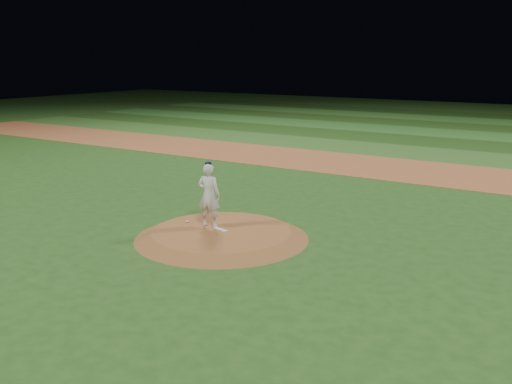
{
  "coord_description": "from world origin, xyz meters",
  "views": [
    {
      "loc": [
        10.26,
        -13.9,
        5.62
      ],
      "look_at": [
        0.0,
        2.0,
        1.1
      ],
      "focal_mm": 40.0,
      "sensor_mm": 36.0,
      "label": 1
    }
  ],
  "objects_px": {
    "pitchers_mound": "(222,234)",
    "rosin_bag": "(187,221)",
    "pitcher_on_mound": "(209,195)",
    "pitching_rubber": "(221,230)"
  },
  "relations": [
    {
      "from": "pitchers_mound",
      "to": "pitching_rubber",
      "type": "distance_m",
      "value": 0.15
    },
    {
      "from": "pitchers_mound",
      "to": "pitcher_on_mound",
      "type": "bearing_deg",
      "value": 168.21
    },
    {
      "from": "pitchers_mound",
      "to": "rosin_bag",
      "type": "xyz_separation_m",
      "value": [
        -1.5,
        0.11,
        0.16
      ]
    },
    {
      "from": "pitching_rubber",
      "to": "pitcher_on_mound",
      "type": "distance_m",
      "value": 1.16
    },
    {
      "from": "rosin_bag",
      "to": "pitcher_on_mound",
      "type": "bearing_deg",
      "value": 0.81
    },
    {
      "from": "pitching_rubber",
      "to": "rosin_bag",
      "type": "relative_size",
      "value": 4.84
    },
    {
      "from": "pitching_rubber",
      "to": "pitcher_on_mound",
      "type": "relative_size",
      "value": 0.26
    },
    {
      "from": "rosin_bag",
      "to": "pitcher_on_mound",
      "type": "xyz_separation_m",
      "value": [
        0.92,
        0.01,
        1.02
      ]
    },
    {
      "from": "pitching_rubber",
      "to": "pitchers_mound",
      "type": "bearing_deg",
      "value": -9.08
    },
    {
      "from": "pitcher_on_mound",
      "to": "pitching_rubber",
      "type": "bearing_deg",
      "value": -10.78
    }
  ]
}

